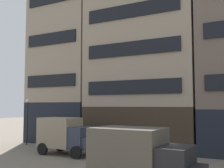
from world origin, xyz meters
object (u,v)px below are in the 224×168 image
at_px(streetlamp_curbside, 27,115).
at_px(delivery_truck_far, 66,135).
at_px(delivery_truck_near, 142,159).
at_px(pedestrian_officer, 111,142).

bearing_deg(streetlamp_curbside, delivery_truck_far, -21.02).
bearing_deg(delivery_truck_far, streetlamp_curbside, 158.98).
bearing_deg(streetlamp_curbside, delivery_truck_near, -30.06).
bearing_deg(streetlamp_curbside, pedestrian_officer, -9.44).
xyz_separation_m(delivery_truck_near, pedestrian_officer, (-5.07, 6.85, -0.44)).
xyz_separation_m(delivery_truck_far, pedestrian_officer, (3.30, 0.81, -0.44)).
distance_m(delivery_truck_near, streetlamp_curbside, 16.89).
distance_m(delivery_truck_far, pedestrian_officer, 3.42).
relative_size(delivery_truck_far, pedestrian_officer, 2.46).
distance_m(delivery_truck_near, pedestrian_officer, 8.54).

